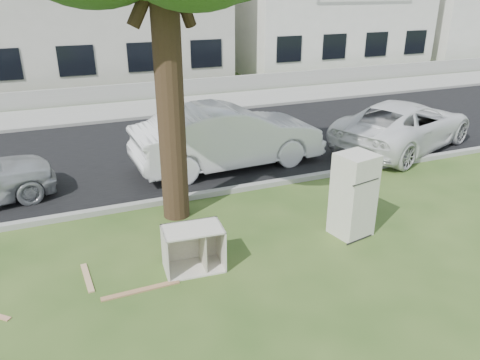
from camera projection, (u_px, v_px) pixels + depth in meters
name	position (u px, v px, depth m)	size (l,w,h in m)	color
ground	(224.00, 254.00, 8.39)	(120.00, 120.00, 0.00)	#2E4B1B
road	(153.00, 151.00, 13.51)	(120.00, 7.00, 0.01)	black
kerb_near	(187.00, 200.00, 10.48)	(120.00, 0.18, 0.12)	gray
kerb_far	(131.00, 120.00, 16.55)	(120.00, 0.18, 0.12)	gray
sidewalk	(125.00, 111.00, 17.79)	(120.00, 2.80, 0.01)	gray
low_wall	(117.00, 93.00, 19.02)	(120.00, 0.15, 0.70)	gray
townhouse_center	(94.00, 1.00, 21.90)	(11.22, 8.16, 7.44)	beige
townhouse_right	(317.00, 4.00, 26.15)	(10.20, 8.16, 6.84)	white
fridge	(353.00, 195.00, 8.77)	(0.67, 0.62, 1.62)	beige
cabinet	(193.00, 249.00, 7.82)	(0.99, 0.61, 0.77)	white
plank_a	(141.00, 290.00, 7.37)	(1.24, 0.10, 0.02)	#A4754F
plank_c	(87.00, 278.00, 7.69)	(0.87, 0.10, 0.02)	tan
car_center	(228.00, 136.00, 12.12)	(1.73, 4.96, 1.63)	silver
car_right	(405.00, 124.00, 13.62)	(2.26, 4.91, 1.36)	white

